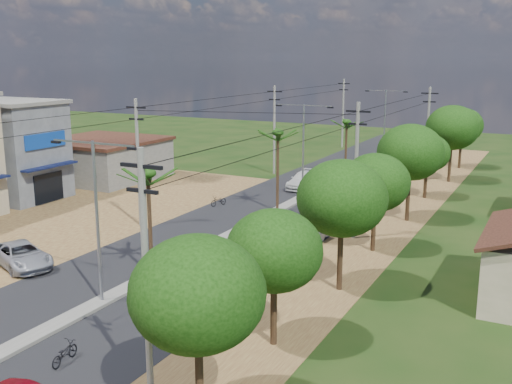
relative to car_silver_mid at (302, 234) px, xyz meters
The scene contains 33 objects.
ground 14.10m from the car_silver_mid, 110.79° to the right, with size 160.00×160.00×0.00m, color black.
road 5.37m from the car_silver_mid, 159.87° to the left, with size 12.00×110.00×0.04m, color black.
median 6.98m from the car_silver_mid, 135.98° to the left, with size 1.00×90.00×0.18m, color #605E56.
dirt_lot_west 20.67m from the car_silver_mid, 165.51° to the right, with size 18.00×46.00×0.04m, color #55341D.
dirt_shoulder_east 4.02m from the car_silver_mid, 27.64° to the left, with size 5.00×90.00×0.03m, color #55341D.
shophouse_grey 27.21m from the car_silver_mid, behind, with size 9.00×6.40×8.30m.
low_shed 28.19m from the car_silver_mid, 157.38° to the left, with size 10.40×10.40×3.95m.
tree_east_a 20.04m from the car_silver_mid, 76.79° to the right, with size 4.40×4.40×6.37m.
tree_east_b 14.26m from the car_silver_mid, 71.91° to the right, with size 4.00×4.00×5.83m.
tree_east_c 8.79m from the car_silver_mid, 52.69° to the right, with size 4.60×4.60×6.83m.
tree_east_d 5.75m from the car_silver_mid, 10.72° to the left, with size 4.20×4.20×6.13m.
tree_east_e 10.87m from the car_silver_mid, 62.49° to the left, with size 4.80×4.80×7.14m.
tree_east_f 17.63m from the car_silver_mid, 75.99° to the left, with size 3.80×3.80×5.52m.
tree_east_g 25.69m from the car_silver_mid, 79.06° to the left, with size 5.00×5.00×7.38m.
tree_east_h 33.37m from the car_silver_mid, 82.20° to the left, with size 4.40×4.40×6.52m.
palm_median_near 11.49m from the car_silver_mid, 118.61° to the right, with size 2.00×2.00×6.15m.
palm_median_mid 9.92m from the car_silver_mid, 126.20° to the left, with size 2.00×2.00×6.55m.
palm_median_far 23.81m from the car_silver_mid, 102.35° to the left, with size 2.00×2.00×5.85m.
streetlight_near 14.66m from the car_silver_mid, 110.79° to the right, with size 5.10×0.18×8.00m.
streetlight_mid 13.47m from the car_silver_mid, 112.91° to the left, with size 5.10×0.18×8.00m.
streetlight_far 37.39m from the car_silver_mid, 97.73° to the left, with size 5.10×0.18×8.00m.
utility_pole_w_b 12.71m from the car_silver_mid, behind, with size 1.60×0.24×9.00m.
utility_pole_w_c 24.38m from the car_silver_mid, 119.94° to the left, with size 1.60×0.24×9.00m.
utility_pole_w_d 43.71m from the car_silver_mid, 106.01° to the left, with size 1.60×0.24×9.00m.
utility_pole_e_a 19.74m from the car_silver_mid, 82.57° to the right, with size 1.60×0.24×9.00m.
utility_pole_e_b 5.52m from the car_silver_mid, 48.57° to the left, with size 1.60×0.24×9.00m.
utility_pole_e_c 25.28m from the car_silver_mid, 84.25° to the left, with size 1.60×0.24×9.00m.
car_silver_mid is the anchor object (origin of this frame).
car_white_far 16.98m from the car_silver_mid, 112.51° to the left, with size 2.04×5.03×1.46m, color silver.
car_parked_silver 16.91m from the car_silver_mid, 138.13° to the right, with size 2.27×4.92×1.37m, color #9FA1A7.
moto_rider_east 18.53m from the car_silver_mid, 97.08° to the right, with size 0.54×1.55×0.82m, color black.
moto_rider_west_a 11.83m from the car_silver_mid, 147.76° to the left, with size 0.55×1.57×0.82m, color black.
moto_rider_west_b 23.29m from the car_silver_mid, 105.44° to the left, with size 0.53×1.88×1.13m, color black.
Camera 1 is at (19.24, -20.83, 11.75)m, focal length 42.00 mm.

